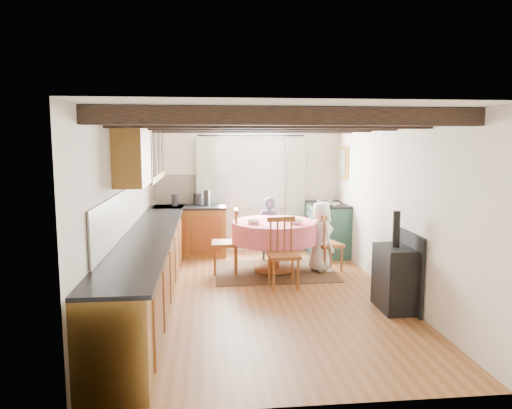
{
  "coord_description": "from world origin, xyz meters",
  "views": [
    {
      "loc": [
        -0.72,
        -6.21,
        2.09
      ],
      "look_at": [
        0.0,
        0.8,
        1.15
      ],
      "focal_mm": 33.23,
      "sensor_mm": 36.0,
      "label": 1
    }
  ],
  "objects": [
    {
      "name": "bowl_b",
      "position": [
        0.64,
        0.91,
        0.85
      ],
      "size": [
        0.29,
        0.29,
        0.07
      ],
      "primitive_type": "imported",
      "rotation": [
        0.0,
        0.0,
        5.65
      ],
      "color": "silver",
      "rests_on": "dining_table"
    },
    {
      "name": "floor",
      "position": [
        0.0,
        0.0,
        0.0
      ],
      "size": [
        3.6,
        5.5,
        0.0
      ],
      "primitive_type": "cube",
      "color": "brown",
      "rests_on": "ground"
    },
    {
      "name": "chair_left",
      "position": [
        -0.45,
        1.22,
        0.52
      ],
      "size": [
        0.47,
        0.45,
        1.03
      ],
      "primitive_type": null,
      "rotation": [
        0.0,
        0.0,
        -1.58
      ],
      "color": "brown",
      "rests_on": "floor"
    },
    {
      "name": "dining_table",
      "position": [
        0.33,
        1.19,
        0.41
      ],
      "size": [
        1.36,
        1.36,
        0.82
      ],
      "primitive_type": null,
      "color": "#D26053",
      "rests_on": "floor"
    },
    {
      "name": "curtain_left",
      "position": [
        -0.75,
        2.65,
        1.1
      ],
      "size": [
        0.35,
        0.1,
        2.1
      ],
      "primitive_type": "cube",
      "color": "#AAB7A2",
      "rests_on": "wall_back"
    },
    {
      "name": "beam_b",
      "position": [
        0.0,
        -1.0,
        2.31
      ],
      "size": [
        3.6,
        0.16,
        0.16
      ],
      "primitive_type": "cube",
      "color": "#3C281E",
      "rests_on": "ceiling"
    },
    {
      "name": "child_right",
      "position": [
        1.08,
        1.13,
        0.57
      ],
      "size": [
        0.5,
        0.63,
        1.13
      ],
      "primitive_type": "imported",
      "rotation": [
        0.0,
        0.0,
        1.85
      ],
      "color": "silver",
      "rests_on": "floor"
    },
    {
      "name": "beam_a",
      "position": [
        0.0,
        -2.0,
        2.31
      ],
      "size": [
        3.6,
        0.16,
        0.16
      ],
      "primitive_type": "cube",
      "color": "#3C281E",
      "rests_on": "ceiling"
    },
    {
      "name": "base_cabinet_back",
      "position": [
        -1.05,
        2.45,
        0.44
      ],
      "size": [
        1.3,
        0.6,
        0.88
      ],
      "primitive_type": "cube",
      "color": "brown",
      "rests_on": "floor"
    },
    {
      "name": "worktop_back",
      "position": [
        -1.05,
        2.43,
        0.9
      ],
      "size": [
        1.3,
        0.64,
        0.04
      ],
      "primitive_type": "cube",
      "color": "black",
      "rests_on": "base_cabinet_back"
    },
    {
      "name": "canister_slim",
      "position": [
        -0.73,
        2.41,
        1.07
      ],
      "size": [
        0.1,
        0.1,
        0.29
      ],
      "primitive_type": "cylinder",
      "color": "#262628",
      "rests_on": "worktop_back"
    },
    {
      "name": "ceiling",
      "position": [
        0.0,
        0.0,
        2.4
      ],
      "size": [
        3.6,
        5.5,
        0.0
      ],
      "primitive_type": "cube",
      "color": "white",
      "rests_on": "ground"
    },
    {
      "name": "canister_wide",
      "position": [
        -0.89,
        2.55,
        1.02
      ],
      "size": [
        0.19,
        0.19,
        0.21
      ],
      "primitive_type": "cylinder",
      "color": "#262628",
      "rests_on": "worktop_back"
    },
    {
      "name": "wall_back",
      "position": [
        0.0,
        2.75,
        1.2
      ],
      "size": [
        3.6,
        0.0,
        2.4
      ],
      "primitive_type": "cube",
      "color": "silver",
      "rests_on": "ground"
    },
    {
      "name": "bowl_a",
      "position": [
        -0.01,
        1.03,
        0.85
      ],
      "size": [
        0.25,
        0.25,
        0.06
      ],
      "primitive_type": "imported",
      "rotation": [
        0.0,
        0.0,
        3.03
      ],
      "color": "silver",
      "rests_on": "dining_table"
    },
    {
      "name": "splash_back",
      "position": [
        -1.0,
        2.73,
        1.2
      ],
      "size": [
        1.4,
        0.02,
        0.55
      ],
      "primitive_type": "cube",
      "color": "beige",
      "rests_on": "wall_back"
    },
    {
      "name": "wall_cabinet_solid",
      "position": [
        -1.63,
        -0.3,
        1.9
      ],
      "size": [
        0.34,
        0.9,
        0.7
      ],
      "primitive_type": "cube",
      "color": "brown",
      "rests_on": "wall_left"
    },
    {
      "name": "wall_left",
      "position": [
        -1.8,
        0.0,
        1.2
      ],
      "size": [
        0.0,
        5.5,
        2.4
      ],
      "primitive_type": "cube",
      "color": "silver",
      "rests_on": "ground"
    },
    {
      "name": "splash_left",
      "position": [
        -1.78,
        0.3,
        1.2
      ],
      "size": [
        0.02,
        4.5,
        0.55
      ],
      "primitive_type": "cube",
      "color": "beige",
      "rests_on": "wall_left"
    },
    {
      "name": "window_pane",
      "position": [
        0.1,
        2.74,
        1.6
      ],
      "size": [
        1.2,
        0.01,
        1.4
      ],
      "primitive_type": "cube",
      "color": "white",
      "rests_on": "wall_back"
    },
    {
      "name": "canister_tall",
      "position": [
        -1.32,
        2.47,
        1.03
      ],
      "size": [
        0.13,
        0.13,
        0.22
      ],
      "primitive_type": "cylinder",
      "color": "#262628",
      "rests_on": "worktop_back"
    },
    {
      "name": "window_frame",
      "position": [
        0.1,
        2.73,
        1.6
      ],
      "size": [
        1.34,
        0.03,
        1.54
      ],
      "primitive_type": "cube",
      "color": "white",
      "rests_on": "wall_back"
    },
    {
      "name": "child_far",
      "position": [
        0.35,
        1.99,
        0.56
      ],
      "size": [
        0.42,
        0.28,
        1.12
      ],
      "primitive_type": "imported",
      "rotation": [
        0.0,
        0.0,
        3.17
      ],
      "color": "#43515F",
      "rests_on": "floor"
    },
    {
      "name": "chair_right",
      "position": [
        1.21,
        1.14,
        0.47
      ],
      "size": [
        0.52,
        0.5,
        0.94
      ],
      "primitive_type": null,
      "rotation": [
        0.0,
        0.0,
        1.84
      ],
      "color": "brown",
      "rests_on": "floor"
    },
    {
      "name": "beam_d",
      "position": [
        0.0,
        1.0,
        2.31
      ],
      "size": [
        3.6,
        0.16,
        0.16
      ],
      "primitive_type": "cube",
      "color": "#3C281E",
      "rests_on": "ceiling"
    },
    {
      "name": "wall_plate",
      "position": [
        1.05,
        2.72,
        1.7
      ],
      "size": [
        0.3,
        0.02,
        0.3
      ],
      "primitive_type": "cylinder",
      "rotation": [
        1.57,
        0.0,
        0.0
      ],
      "color": "silver",
      "rests_on": "wall_back"
    },
    {
      "name": "beam_e",
      "position": [
        0.0,
        2.0,
        2.31
      ],
      "size": [
        3.6,
        0.16,
        0.16
      ],
      "primitive_type": "cube",
      "color": "#3C281E",
      "rests_on": "ceiling"
    },
    {
      "name": "curtain_rod",
      "position": [
        0.1,
        2.65,
        2.2
      ],
      "size": [
        2.0,
        0.03,
        0.03
      ],
      "primitive_type": "cylinder",
      "rotation": [
        0.0,
        1.57,
        0.0
      ],
      "color": "black",
      "rests_on": "wall_back"
    },
    {
      "name": "aga_range",
      "position": [
        1.47,
        2.26,
        0.49
      ],
      "size": [
        0.69,
        1.06,
        0.98
      ],
      "primitive_type": null,
      "color": "#21453B",
      "rests_on": "floor"
    },
    {
      "name": "wall_picture",
      "position": [
        1.77,
        2.3,
        1.7
      ],
      "size": [
        0.04,
        0.5,
        0.6
      ],
      "primitive_type": "cube",
      "color": "gold",
      "rests_on": "wall_right"
    },
    {
      "name": "worktop_left",
      "position": [
        -1.48,
        0.0,
        0.9
      ],
      "size": [
        0.64,
        5.3,
        0.04
      ],
      "primitive_type": "cube",
      "color": "black",
      "rests_on": "base_cabinet_left"
    },
    {
      "name": "base_cabinet_left",
      "position": [
        -1.5,
        0.0,
        0.44
      ],
      "size": [
        0.6,
        5.3,
        0.88
      ],
      "primitive_type": "cube",
      "color": "brown",
      "rests_on": "floor"
    },
    {
      "name": "wall_right",
      "position": [
        1.8,
        0.0,
        1.2
      ],
      "size": [
        0.0,
        5.5,
        2.4
      ],
      "primitive_type": "cube",
      "color": "silver",
      "rests_on": "ground"
    },
    {
      "name": "wall_cabinet_glass",
      "position": [
        -1.63,
        1.2,
        1.95
      ],
      "size": [
        0.34,
        1.8,
        0.9
      ],
      "primitive_type": "cube",
      "color": "brown",
      "rests_on": "wall_left"
    },
    {
      "name": "curtain_right",
      "position": [
        0.95,
        2.65,
        1.1
      ],
      "size": [
        0.35,
        0.1,
        2.1
      ],
      "primitive_type": "cube",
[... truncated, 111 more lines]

